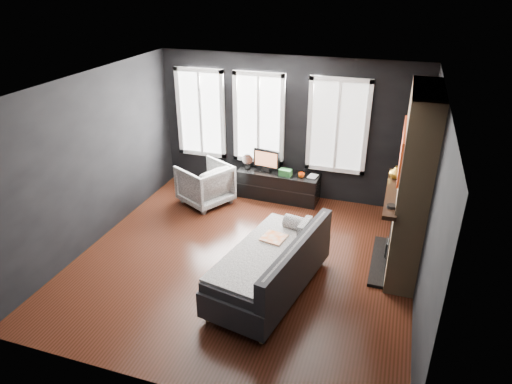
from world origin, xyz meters
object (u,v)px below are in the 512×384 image
(book, at_px, (309,170))
(monitor, at_px, (267,159))
(media_console, at_px, (278,185))
(mantel_vase, at_px, (396,172))
(mug, at_px, (301,174))
(armchair, at_px, (205,182))
(sofa, at_px, (270,262))

(book, bearing_deg, monitor, 179.59)
(media_console, relative_size, mantel_vase, 7.92)
(mug, distance_m, mantel_vase, 2.13)
(armchair, height_order, mug, armchair)
(sofa, xyz_separation_m, mug, (-0.19, 2.72, 0.15))
(armchair, bearing_deg, sofa, 69.88)
(monitor, bearing_deg, mug, -0.51)
(media_console, distance_m, mantel_vase, 2.65)
(monitor, distance_m, mug, 0.74)
(monitor, relative_size, mantel_vase, 2.70)
(sofa, bearing_deg, monitor, 118.89)
(monitor, bearing_deg, sofa, -64.17)
(media_console, height_order, mug, mug)
(monitor, height_order, mantel_vase, mantel_vase)
(mug, bearing_deg, armchair, -162.58)
(armchair, relative_size, mug, 7.28)
(monitor, bearing_deg, media_console, 2.06)
(sofa, relative_size, mug, 17.84)
(book, xyz_separation_m, mantel_vase, (1.54, -1.21, 0.67))
(media_console, bearing_deg, mug, -7.52)
(armchair, xyz_separation_m, book, (1.85, 0.64, 0.22))
(media_console, bearing_deg, mantel_vase, -26.83)
(armchair, height_order, media_console, armchair)
(mantel_vase, bearing_deg, sofa, -132.44)
(armchair, distance_m, monitor, 1.26)
(book, bearing_deg, mug, -139.81)
(media_console, xyz_separation_m, mug, (0.46, -0.08, 0.33))
(monitor, distance_m, mantel_vase, 2.73)
(mug, height_order, mantel_vase, mantel_vase)
(sofa, height_order, armchair, sofa)
(media_console, xyz_separation_m, book, (0.58, 0.02, 0.38))
(sofa, height_order, monitor, monitor)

